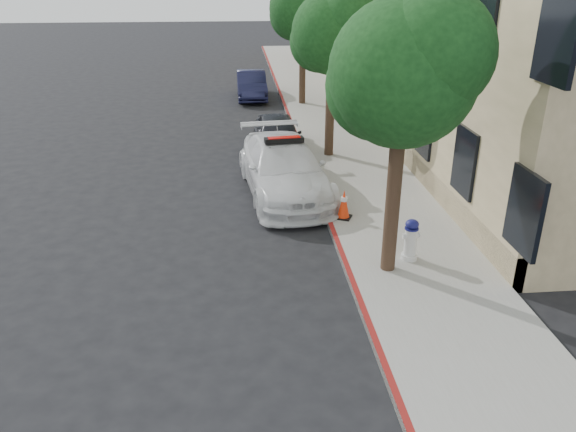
% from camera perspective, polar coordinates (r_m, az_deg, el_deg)
% --- Properties ---
extents(ground, '(120.00, 120.00, 0.00)m').
position_cam_1_polar(ground, '(13.67, -3.97, -2.30)').
color(ground, black).
rests_on(ground, ground).
extents(sidewalk, '(3.20, 50.00, 0.15)m').
position_cam_1_polar(sidewalk, '(23.35, 4.30, 9.12)').
color(sidewalk, gray).
rests_on(sidewalk, ground).
extents(curb_strip, '(0.12, 50.00, 0.15)m').
position_cam_1_polar(curb_strip, '(23.15, 0.48, 9.06)').
color(curb_strip, maroon).
rests_on(curb_strip, ground).
extents(tree_near, '(2.92, 2.82, 5.62)m').
position_cam_1_polar(tree_near, '(10.85, 11.83, 14.14)').
color(tree_near, black).
rests_on(tree_near, sidewalk).
extents(tree_mid, '(2.77, 2.64, 5.43)m').
position_cam_1_polar(tree_mid, '(18.60, 4.62, 18.12)').
color(tree_mid, black).
rests_on(tree_mid, sidewalk).
extents(tree_far, '(3.10, 3.00, 5.81)m').
position_cam_1_polar(tree_far, '(26.48, 1.60, 20.40)').
color(tree_far, black).
rests_on(tree_far, sidewalk).
extents(police_car, '(2.73, 5.55, 1.70)m').
position_cam_1_polar(police_car, '(16.06, -0.40, 4.87)').
color(police_car, white).
rests_on(police_car, ground).
extents(parked_car_mid, '(1.66, 3.93, 1.33)m').
position_cam_1_polar(parked_car_mid, '(19.82, -1.07, 8.24)').
color(parked_car_mid, black).
rests_on(parked_car_mid, ground).
extents(parked_car_far, '(1.46, 4.04, 1.32)m').
position_cam_1_polar(parked_car_far, '(28.72, -3.73, 13.14)').
color(parked_car_far, '#151736').
rests_on(parked_car_far, ground).
extents(fire_hydrant, '(0.39, 0.36, 0.94)m').
position_cam_1_polar(fire_hydrant, '(12.49, 12.35, -2.39)').
color(fire_hydrant, silver).
rests_on(fire_hydrant, sidewalk).
extents(traffic_cone, '(0.52, 0.52, 0.76)m').
position_cam_1_polar(traffic_cone, '(14.32, 5.69, 1.20)').
color(traffic_cone, black).
rests_on(traffic_cone, sidewalk).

